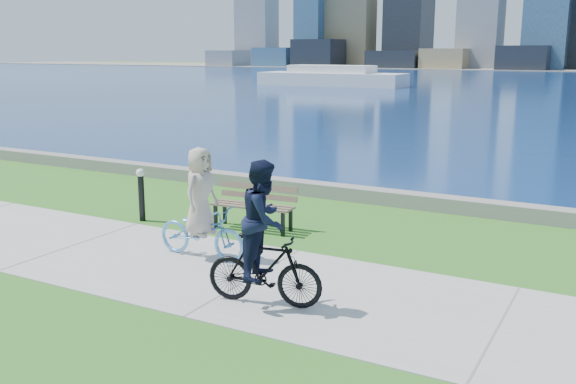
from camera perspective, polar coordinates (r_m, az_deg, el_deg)
name	(u,v)px	position (r m, az deg, el deg)	size (l,w,h in m)	color
ground	(249,280)	(10.75, -3.47, -7.82)	(320.00, 320.00, 0.00)	#28651A
concrete_path	(249,279)	(10.75, -3.48, -7.77)	(80.00, 3.50, 0.02)	#A2A29D
seawall	(382,197)	(16.07, 8.37, -0.41)	(90.00, 0.50, 0.35)	slate
ferry_near	(331,77)	(69.64, 3.88, 10.15)	(15.87, 4.53, 2.15)	silver
park_bench	(255,203)	(13.60, -2.98, -0.96)	(1.85, 0.79, 0.93)	black
bollard_lamp	(141,191)	(14.56, -12.92, 0.08)	(0.19, 0.19, 1.18)	black
cyclist_woman	(201,217)	(11.71, -7.73, -2.23)	(0.65, 1.84, 2.03)	#5DA3E2
cyclist_man	(264,245)	(9.43, -2.15, -4.73)	(0.84, 1.85, 2.19)	black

